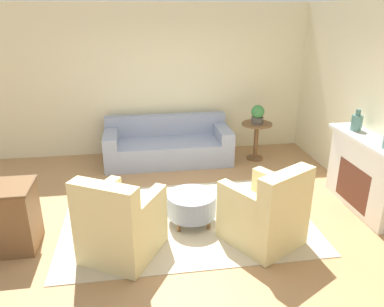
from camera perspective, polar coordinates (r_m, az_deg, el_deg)
name	(u,v)px	position (r m, az deg, el deg)	size (l,w,h in m)	color
ground_plane	(187,220)	(5.15, -0.73, -10.10)	(16.00, 16.00, 0.00)	#AD7F51
wall_back	(166,80)	(7.28, -3.92, 11.06)	(9.43, 0.12, 2.80)	beige
rug	(187,220)	(5.15, -0.73, -10.06)	(3.29, 2.15, 0.01)	beige
couch	(168,146)	(6.98, -3.70, 1.17)	(2.29, 0.96, 0.80)	#8E99B2
armchair_left	(120,226)	(4.37, -10.95, -10.83)	(1.06, 1.09, 1.01)	beige
armchair_right	(266,214)	(4.60, 11.22, -9.07)	(1.06, 1.09, 1.01)	beige
ottoman_table	(192,205)	(4.96, -0.07, -7.79)	(0.64, 0.64, 0.41)	#8E99B2
side_table	(256,135)	(7.08, 9.77, 2.84)	(0.56, 0.56, 0.70)	brown
fireplace	(366,172)	(5.74, 24.99, -2.62)	(0.44, 1.49, 1.05)	white
vase_mantel_near	(357,122)	(5.84, 23.81, 4.44)	(0.16, 0.16, 0.30)	#477066
potted_plant_on_side_table	(258,114)	(6.97, 9.97, 5.94)	(0.24, 0.24, 0.34)	#4C4742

